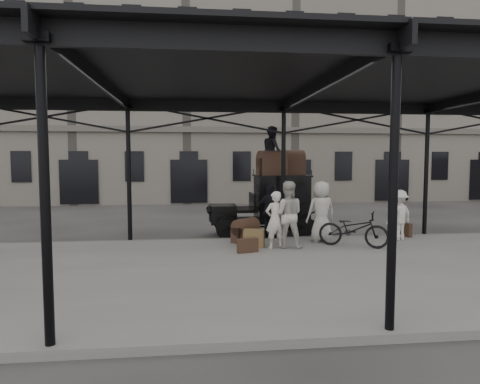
# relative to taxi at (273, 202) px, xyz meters

# --- Properties ---
(ground) EXTENTS (120.00, 120.00, 0.00)m
(ground) POSITION_rel_taxi_xyz_m (0.14, -3.15, -1.20)
(ground) COLOR #383533
(ground) RESTS_ON ground
(platform) EXTENTS (28.00, 8.00, 0.15)m
(platform) POSITION_rel_taxi_xyz_m (0.14, -5.15, -1.13)
(platform) COLOR slate
(platform) RESTS_ON ground
(canopy) EXTENTS (22.50, 9.00, 4.74)m
(canopy) POSITION_rel_taxi_xyz_m (0.14, -4.87, 3.39)
(canopy) COLOR black
(canopy) RESTS_ON ground
(building_frontage) EXTENTS (64.00, 8.00, 14.00)m
(building_frontage) POSITION_rel_taxi_xyz_m (0.14, 14.85, 5.80)
(building_frontage) COLOR slate
(building_frontage) RESTS_ON ground
(taxi) EXTENTS (3.65, 1.55, 2.18)m
(taxi) POSITION_rel_taxi_xyz_m (0.00, 0.00, 0.00)
(taxi) COLOR black
(taxi) RESTS_ON ground
(porter_left) EXTENTS (0.69, 0.55, 1.67)m
(porter_left) POSITION_rel_taxi_xyz_m (-0.47, -2.88, -0.22)
(porter_left) COLOR silver
(porter_left) RESTS_ON platform
(porter_midleft) EXTENTS (1.08, 0.92, 1.96)m
(porter_midleft) POSITION_rel_taxi_xyz_m (-0.10, -2.83, -0.07)
(porter_midleft) COLOR beige
(porter_midleft) RESTS_ON platform
(porter_centre) EXTENTS (1.02, 0.75, 1.91)m
(porter_centre) POSITION_rel_taxi_xyz_m (1.16, -2.07, -0.10)
(porter_centre) COLOR #BCB8AC
(porter_centre) RESTS_ON platform
(porter_official) EXTENTS (1.12, 0.91, 1.78)m
(porter_official) POSITION_rel_taxi_xyz_m (-0.32, -1.35, -0.17)
(porter_official) COLOR black
(porter_official) RESTS_ON platform
(porter_right) EXTENTS (1.20, 0.98, 1.61)m
(porter_right) POSITION_rel_taxi_xyz_m (3.74, -2.05, -0.25)
(porter_right) COLOR silver
(porter_right) RESTS_ON platform
(bicycle) EXTENTS (2.12, 1.59, 1.07)m
(bicycle) POSITION_rel_taxi_xyz_m (1.87, -2.96, -0.52)
(bicycle) COLOR black
(bicycle) RESTS_ON platform
(porter_roof) EXTENTS (0.70, 0.87, 1.73)m
(porter_roof) POSITION_rel_taxi_xyz_m (-0.03, -0.10, 1.84)
(porter_roof) COLOR black
(porter_roof) RESTS_ON taxi
(steamer_trunk_roof_near) EXTENTS (1.09, 0.82, 0.71)m
(steamer_trunk_roof_near) POSITION_rel_taxi_xyz_m (-0.08, -0.25, 1.33)
(steamer_trunk_roof_near) COLOR #442C1F
(steamer_trunk_roof_near) RESTS_ON taxi
(steamer_trunk_roof_far) EXTENTS (1.05, 0.68, 0.74)m
(steamer_trunk_roof_far) POSITION_rel_taxi_xyz_m (0.67, 0.20, 1.35)
(steamer_trunk_roof_far) COLOR #442C1F
(steamer_trunk_roof_far) RESTS_ON taxi
(steamer_trunk_platform) EXTENTS (0.97, 0.95, 0.62)m
(steamer_trunk_platform) POSITION_rel_taxi_xyz_m (-1.21, -1.88, -0.74)
(steamer_trunk_platform) COLOR #442C1F
(steamer_trunk_platform) RESTS_ON platform
(wicker_hamper) EXTENTS (0.69, 0.58, 0.50)m
(wicker_hamper) POSITION_rel_taxi_xyz_m (-1.05, -2.59, -0.80)
(wicker_hamper) COLOR olive
(wicker_hamper) RESTS_ON platform
(suitcase_upright) EXTENTS (0.31, 0.62, 0.45)m
(suitcase_upright) POSITION_rel_taxi_xyz_m (4.25, -1.45, -0.83)
(suitcase_upright) COLOR #442C1F
(suitcase_upright) RESTS_ON platform
(suitcase_flat) EXTENTS (0.62, 0.32, 0.40)m
(suitcase_flat) POSITION_rel_taxi_xyz_m (-1.34, -3.40, -0.85)
(suitcase_flat) COLOR #442C1F
(suitcase_flat) RESTS_ON platform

